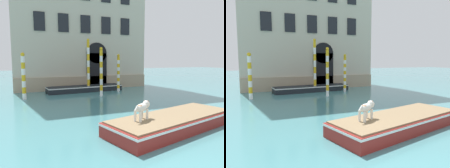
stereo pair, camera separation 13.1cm
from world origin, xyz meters
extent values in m
cube|color=tan|center=(2.61, 18.18, 0.63)|extent=(13.08, 0.16, 1.27)
cube|color=black|center=(3.71, 18.17, 1.76)|extent=(2.02, 0.14, 3.52)
cylinder|color=black|center=(3.71, 18.17, 3.52)|extent=(2.02, 0.14, 2.02)
cube|color=black|center=(-1.58, 18.19, 6.23)|extent=(0.96, 0.10, 1.65)
cube|color=black|center=(0.52, 18.19, 6.23)|extent=(0.96, 0.10, 1.65)
cube|color=black|center=(2.61, 18.19, 6.23)|extent=(0.96, 0.10, 1.65)
cube|color=black|center=(4.70, 18.19, 6.23)|extent=(0.96, 0.10, 1.65)
cube|color=black|center=(6.80, 18.19, 6.23)|extent=(0.96, 0.10, 1.65)
cube|color=maroon|center=(2.46, 4.90, 0.27)|extent=(6.40, 3.49, 0.55)
cube|color=white|center=(2.46, 4.90, 0.49)|extent=(6.44, 3.52, 0.08)
cube|color=#8C7251|center=(2.46, 4.90, 0.58)|extent=(6.18, 3.28, 0.06)
cylinder|color=silver|center=(0.98, 4.96, 0.80)|extent=(0.10, 0.10, 0.39)
cylinder|color=silver|center=(1.10, 4.77, 0.80)|extent=(0.10, 0.10, 0.39)
cylinder|color=silver|center=(0.51, 4.66, 0.80)|extent=(0.10, 0.10, 0.39)
cylinder|color=silver|center=(0.62, 4.48, 0.80)|extent=(0.10, 0.10, 0.39)
ellipsoid|color=silver|center=(0.80, 4.72, 1.09)|extent=(0.79, 0.65, 0.31)
ellipsoid|color=#AD7042|center=(0.71, 4.66, 1.17)|extent=(0.39, 0.36, 0.11)
sphere|color=silver|center=(1.14, 4.93, 1.16)|extent=(0.29, 0.29, 0.29)
cone|color=#AD7042|center=(1.10, 5.00, 1.27)|extent=(0.09, 0.09, 0.12)
cone|color=#AD7042|center=(1.19, 4.86, 1.27)|extent=(0.09, 0.09, 0.12)
cylinder|color=silver|center=(0.46, 4.50, 1.14)|extent=(0.26, 0.20, 0.21)
cube|color=black|center=(2.08, 16.77, 0.26)|extent=(6.89, 2.16, 0.52)
cube|color=white|center=(2.08, 16.77, 0.46)|extent=(6.92, 2.19, 0.08)
cube|color=#8C7251|center=(2.08, 16.77, 0.23)|extent=(3.82, 1.51, 0.47)
cylinder|color=white|center=(2.27, 16.33, 0.28)|extent=(0.23, 0.23, 0.56)
cylinder|color=gold|center=(2.27, 16.33, 0.84)|extent=(0.23, 0.23, 0.56)
cylinder|color=white|center=(2.27, 16.33, 1.40)|extent=(0.23, 0.23, 0.56)
cylinder|color=gold|center=(2.27, 16.33, 1.96)|extent=(0.23, 0.23, 0.56)
cylinder|color=white|center=(2.27, 16.33, 2.52)|extent=(0.23, 0.23, 0.56)
cylinder|color=gold|center=(2.27, 16.33, 3.08)|extent=(0.23, 0.23, 0.56)
cylinder|color=white|center=(2.27, 16.33, 3.64)|extent=(0.23, 0.23, 0.56)
cylinder|color=gold|center=(2.27, 16.33, 4.20)|extent=(0.23, 0.23, 0.56)
sphere|color=gold|center=(2.27, 16.33, 4.59)|extent=(0.24, 0.24, 0.24)
cylinder|color=white|center=(4.80, 15.45, 0.16)|extent=(0.24, 0.24, 0.31)
cylinder|color=gold|center=(4.80, 15.45, 0.47)|extent=(0.24, 0.24, 0.31)
cylinder|color=white|center=(4.80, 15.45, 0.79)|extent=(0.24, 0.24, 0.31)
cylinder|color=gold|center=(4.80, 15.45, 1.10)|extent=(0.24, 0.24, 0.31)
cylinder|color=white|center=(4.80, 15.45, 1.41)|extent=(0.24, 0.24, 0.31)
cylinder|color=gold|center=(4.80, 15.45, 1.73)|extent=(0.24, 0.24, 0.31)
cylinder|color=white|center=(4.80, 15.45, 2.04)|extent=(0.24, 0.24, 0.31)
cylinder|color=gold|center=(4.80, 15.45, 2.36)|extent=(0.24, 0.24, 0.31)
cylinder|color=white|center=(4.80, 15.45, 2.67)|extent=(0.24, 0.24, 0.31)
cylinder|color=gold|center=(4.80, 15.45, 2.98)|extent=(0.24, 0.24, 0.31)
sphere|color=gold|center=(4.80, 15.45, 3.25)|extent=(0.25, 0.25, 0.25)
cylinder|color=white|center=(2.54, 13.78, 0.23)|extent=(0.23, 0.23, 0.45)
cylinder|color=gold|center=(2.54, 13.78, 0.68)|extent=(0.23, 0.23, 0.45)
cylinder|color=white|center=(2.54, 13.78, 1.13)|extent=(0.23, 0.23, 0.45)
cylinder|color=gold|center=(2.54, 13.78, 1.59)|extent=(0.23, 0.23, 0.45)
cylinder|color=white|center=(2.54, 13.78, 2.04)|extent=(0.23, 0.23, 0.45)
cylinder|color=gold|center=(2.54, 13.78, 2.49)|extent=(0.23, 0.23, 0.45)
cylinder|color=white|center=(2.54, 13.78, 2.95)|extent=(0.23, 0.23, 0.45)
cylinder|color=gold|center=(2.54, 13.78, 3.40)|extent=(0.23, 0.23, 0.45)
sphere|color=gold|center=(2.54, 13.78, 3.73)|extent=(0.24, 0.24, 0.24)
cylinder|color=white|center=(-3.12, 14.64, 0.22)|extent=(0.27, 0.27, 0.45)
cylinder|color=gold|center=(-3.12, 14.64, 0.67)|extent=(0.27, 0.27, 0.45)
cylinder|color=white|center=(-3.12, 14.64, 1.12)|extent=(0.27, 0.27, 0.45)
cylinder|color=gold|center=(-3.12, 14.64, 1.57)|extent=(0.27, 0.27, 0.45)
cylinder|color=white|center=(-3.12, 14.64, 2.01)|extent=(0.27, 0.27, 0.45)
cylinder|color=gold|center=(-3.12, 14.64, 2.46)|extent=(0.27, 0.27, 0.45)
cylinder|color=white|center=(-3.12, 14.64, 2.91)|extent=(0.27, 0.27, 0.45)
sphere|color=gold|center=(-3.12, 14.64, 3.25)|extent=(0.28, 0.28, 0.28)
camera|label=1|loc=(-3.40, -2.30, 2.91)|focal=35.00mm
camera|label=2|loc=(-3.28, -2.35, 2.91)|focal=35.00mm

